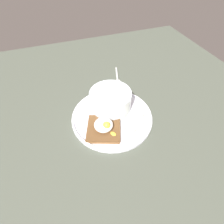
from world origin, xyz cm
name	(u,v)px	position (x,y,z in cm)	size (l,w,h in cm)	color
ground_plane	(112,120)	(0.00, 0.00, 1.00)	(120.00, 120.00, 2.00)	#474C41
plate	(112,117)	(0.00, 0.00, 2.80)	(25.96, 25.96, 1.60)	white
oatmeal_bowl	(111,101)	(-3.63, 0.81, 6.43)	(13.51, 13.51, 6.90)	white
toast_slice	(104,129)	(4.52, -4.26, 3.79)	(12.61, 12.61, 1.42)	brown
poached_egg	(104,125)	(4.68, -4.17, 5.74)	(7.13, 5.58, 3.14)	white
banana_slice_front	(131,128)	(7.03, 3.43, 3.73)	(4.36, 4.39, 1.54)	#F5E6B5
banana_slice_left	(140,121)	(5.08, 7.62, 3.44)	(4.50, 4.50, 0.94)	#F9E5BE
banana_slice_back	(129,122)	(4.39, 3.92, 3.67)	(3.12, 3.08, 1.41)	beige
banana_slice_right	(139,129)	(7.88, 5.92, 3.49)	(3.93, 3.89, 1.12)	beige
banana_slice_inner	(139,113)	(2.44, 8.36, 3.87)	(5.15, 5.17, 2.09)	#F2ECBA
spoon	(117,78)	(-19.32, 9.31, 2.40)	(11.67, 4.98, 0.80)	silver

